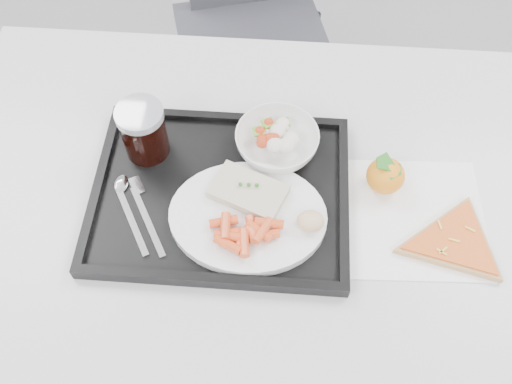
# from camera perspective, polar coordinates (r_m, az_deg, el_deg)

# --- Properties ---
(room) EXTENTS (6.04, 7.04, 2.84)m
(room) POSITION_cam_1_polar(r_m,az_deg,el_deg) (0.32, -2.13, 15.08)
(room) COLOR gray
(room) RESTS_ON ground
(table) EXTENTS (1.20, 0.80, 0.75)m
(table) POSITION_cam_1_polar(r_m,az_deg,el_deg) (1.08, 0.55, -2.35)
(table) COLOR #B3B3B5
(table) RESTS_ON ground
(chair) EXTENTS (0.52, 0.52, 0.93)m
(chair) POSITION_cam_1_polar(r_m,az_deg,el_deg) (1.70, 0.05, 18.27)
(chair) COLOR #34343B
(chair) RESTS_ON ground
(tray) EXTENTS (0.45, 0.35, 0.03)m
(tray) POSITION_cam_1_polar(r_m,az_deg,el_deg) (1.01, -3.56, -0.26)
(tray) COLOR black
(tray) RESTS_ON table
(dinner_plate) EXTENTS (0.27, 0.27, 0.02)m
(dinner_plate) POSITION_cam_1_polar(r_m,az_deg,el_deg) (0.97, -0.83, -2.49)
(dinner_plate) COLOR white
(dinner_plate) RESTS_ON tray
(fish_fillet) EXTENTS (0.14, 0.12, 0.02)m
(fish_fillet) POSITION_cam_1_polar(r_m,az_deg,el_deg) (0.98, -0.76, 0.07)
(fish_fillet) COLOR beige
(fish_fillet) RESTS_ON dinner_plate
(bread_roll) EXTENTS (0.06, 0.05, 0.03)m
(bread_roll) POSITION_cam_1_polar(r_m,az_deg,el_deg) (0.94, 5.46, -2.90)
(bread_roll) COLOR #D8C278
(bread_roll) RESTS_ON dinner_plate
(salad_bowl) EXTENTS (0.15, 0.15, 0.05)m
(salad_bowl) POSITION_cam_1_polar(r_m,az_deg,el_deg) (1.04, 2.11, 5.02)
(salad_bowl) COLOR white
(salad_bowl) RESTS_ON tray
(cola_glass) EXTENTS (0.08, 0.08, 0.11)m
(cola_glass) POSITION_cam_1_polar(r_m,az_deg,el_deg) (1.04, -11.19, 6.05)
(cola_glass) COLOR black
(cola_glass) RESTS_ON tray
(cutlery) EXTENTS (0.12, 0.16, 0.01)m
(cutlery) POSITION_cam_1_polar(r_m,az_deg,el_deg) (1.01, -12.18, -1.28)
(cutlery) COLOR silver
(cutlery) RESTS_ON tray
(napkin) EXTENTS (0.26, 0.25, 0.00)m
(napkin) POSITION_cam_1_polar(r_m,az_deg,el_deg) (1.03, 15.38, -2.48)
(napkin) COLOR white
(napkin) RESTS_ON table
(tangerine) EXTENTS (0.08, 0.08, 0.07)m
(tangerine) POSITION_cam_1_polar(r_m,az_deg,el_deg) (1.03, 12.82, 1.62)
(tangerine) COLOR orange
(tangerine) RESTS_ON napkin
(pizza_slice) EXTENTS (0.26, 0.26, 0.02)m
(pizza_slice) POSITION_cam_1_polar(r_m,az_deg,el_deg) (1.02, 19.23, -4.75)
(pizza_slice) COLOR tan
(pizza_slice) RESTS_ON napkin
(carrot_pile) EXTENTS (0.13, 0.08, 0.03)m
(carrot_pile) POSITION_cam_1_polar(r_m,az_deg,el_deg) (0.93, -1.09, -4.10)
(carrot_pile) COLOR #E15023
(carrot_pile) RESTS_ON dinner_plate
(salad_contents) EXTENTS (0.09, 0.08, 0.03)m
(salad_contents) POSITION_cam_1_polar(r_m,az_deg,el_deg) (1.04, 2.10, 5.59)
(salad_contents) COLOR #B23315
(salad_contents) RESTS_ON salad_bowl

